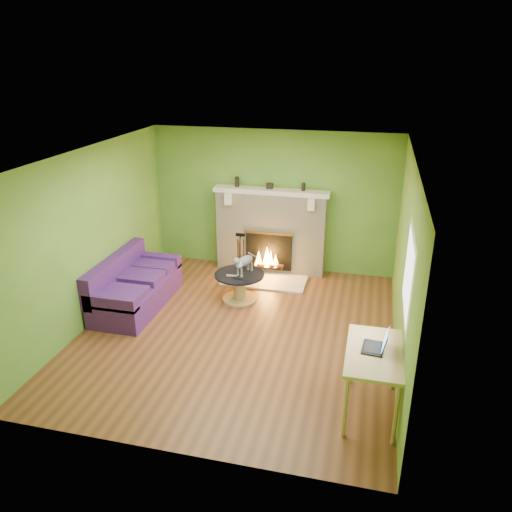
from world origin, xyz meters
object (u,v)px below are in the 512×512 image
at_px(coffee_table, 240,285).
at_px(cat, 245,263).
at_px(sofa, 134,287).
at_px(desk, 374,359).

distance_m(coffee_table, cat, 0.39).
relative_size(sofa, cat, 3.23).
bearing_deg(desk, cat, 131.36).
xyz_separation_m(sofa, desk, (3.81, -1.76, 0.38)).
xyz_separation_m(sofa, coffee_table, (1.62, 0.59, -0.05)).
distance_m(sofa, coffee_table, 1.72).
bearing_deg(desk, sofa, 155.19).
bearing_deg(cat, sofa, -137.70).
relative_size(sofa, desk, 1.70).
xyz_separation_m(sofa, cat, (1.70, 0.64, 0.33)).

